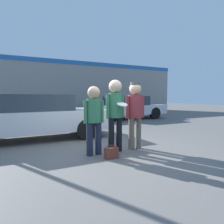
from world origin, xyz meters
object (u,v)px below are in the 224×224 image
at_px(person_middle_with_frisbee, 115,109).
at_px(parked_car_near, 35,116).
at_px(handbag, 111,152).
at_px(parked_car_far, 127,107).
at_px(shrub, 89,108).
at_px(person_left, 94,115).
at_px(person_right, 135,109).

relative_size(person_middle_with_frisbee, parked_car_near, 0.39).
distance_m(person_middle_with_frisbee, handbag, 1.10).
distance_m(parked_car_far, shrub, 4.55).
distance_m(person_left, person_right, 1.17).
bearing_deg(parked_car_near, person_middle_with_frisbee, -56.63).
relative_size(person_right, handbag, 5.80).
bearing_deg(parked_car_far, parked_car_near, -147.75).
bearing_deg(person_right, handbag, -153.90).
relative_size(person_middle_with_frisbee, person_right, 1.03).
bearing_deg(person_right, parked_car_near, 131.77).
distance_m(parked_car_near, parked_car_far, 6.71).
bearing_deg(person_left, person_right, 1.61).
relative_size(person_left, parked_car_far, 0.34).
distance_m(person_middle_with_frisbee, person_right, 0.58).
relative_size(person_left, parked_car_near, 0.35).
height_order(person_left, person_right, person_right).
bearing_deg(parked_car_far, handbag, -123.94).
xyz_separation_m(person_left, handbag, (0.25, -0.42, -0.81)).
bearing_deg(parked_car_near, shrub, 58.75).
distance_m(person_left, parked_car_near, 2.73).
bearing_deg(parked_car_near, person_left, -67.38).
bearing_deg(person_middle_with_frisbee, parked_car_near, 123.37).
height_order(person_right, parked_car_near, person_right).
xyz_separation_m(person_left, parked_car_near, (-1.05, 2.51, -0.21)).
distance_m(person_right, shrub, 10.88).
distance_m(shrub, handbag, 11.56).
height_order(person_middle_with_frisbee, parked_car_far, person_middle_with_frisbee).
xyz_separation_m(parked_car_far, handbag, (-4.38, -6.51, -0.59)).
relative_size(parked_car_far, shrub, 4.93).
bearing_deg(parked_car_near, person_right, -48.23).
bearing_deg(person_right, parked_car_far, 60.28).
distance_m(parked_car_near, handbag, 3.26).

